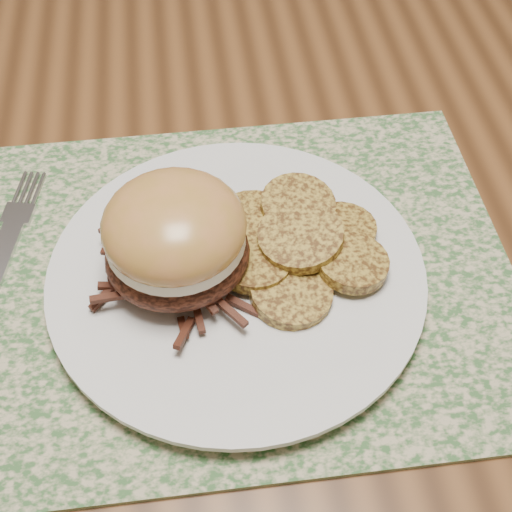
% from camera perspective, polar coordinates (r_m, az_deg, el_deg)
% --- Properties ---
extents(ground, '(3.50, 3.50, 0.00)m').
position_cam_1_polar(ground, '(1.31, -3.38, -13.55)').
color(ground, '#53381C').
rests_on(ground, ground).
extents(dining_table, '(1.50, 0.90, 0.75)m').
position_cam_1_polar(dining_table, '(0.76, -5.70, 8.87)').
color(dining_table, brown).
rests_on(dining_table, ground).
extents(placemat, '(0.45, 0.33, 0.00)m').
position_cam_1_polar(placemat, '(0.54, -3.32, -1.64)').
color(placemat, '#376132').
rests_on(placemat, dining_table).
extents(dinner_plate, '(0.26, 0.26, 0.02)m').
position_cam_1_polar(dinner_plate, '(0.52, -1.57, -1.67)').
color(dinner_plate, silver).
rests_on(dinner_plate, placemat).
extents(pork_sandwich, '(0.12, 0.12, 0.08)m').
position_cam_1_polar(pork_sandwich, '(0.49, -6.46, 1.44)').
color(pork_sandwich, black).
rests_on(pork_sandwich, dinner_plate).
extents(roasted_potatoes, '(0.14, 0.15, 0.03)m').
position_cam_1_polar(roasted_potatoes, '(0.52, 3.19, 1.07)').
color(roasted_potatoes, olive).
rests_on(roasted_potatoes, dinner_plate).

